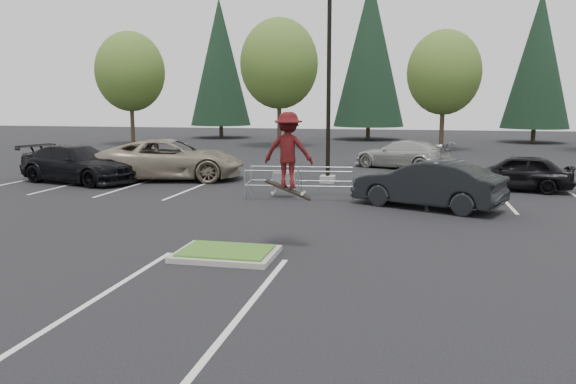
% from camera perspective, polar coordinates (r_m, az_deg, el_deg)
% --- Properties ---
extents(ground, '(120.00, 120.00, 0.00)m').
position_cam_1_polar(ground, '(12.66, -6.29, -6.53)').
color(ground, black).
rests_on(ground, ground).
extents(grass_median, '(2.20, 1.60, 0.16)m').
position_cam_1_polar(grass_median, '(12.64, -6.30, -6.19)').
color(grass_median, '#9D9992').
rests_on(grass_median, ground).
extents(stall_lines, '(22.62, 17.60, 0.01)m').
position_cam_1_polar(stall_lines, '(18.66, -4.31, -1.40)').
color(stall_lines, silver).
rests_on(stall_lines, ground).
extents(light_pole, '(0.70, 0.60, 10.12)m').
position_cam_1_polar(light_pole, '(23.82, 4.17, 11.88)').
color(light_pole, '#9D9992').
rests_on(light_pole, ground).
extents(decid_a, '(5.44, 5.44, 8.91)m').
position_cam_1_polar(decid_a, '(47.07, -15.72, 11.45)').
color(decid_a, '#38281C').
rests_on(decid_a, ground).
extents(decid_b, '(5.89, 5.89, 9.64)m').
position_cam_1_polar(decid_b, '(43.32, -0.91, 12.62)').
color(decid_b, '#38281C').
rests_on(decid_b, ground).
extents(decid_c, '(5.12, 5.12, 8.38)m').
position_cam_1_polar(decid_c, '(41.46, 15.55, 11.36)').
color(decid_c, '#38281C').
rests_on(decid_c, ground).
extents(conif_a, '(5.72, 5.72, 13.00)m').
position_cam_1_polar(conif_a, '(54.70, -6.93, 12.94)').
color(conif_a, '#38281C').
rests_on(conif_a, ground).
extents(conif_b, '(6.38, 6.38, 14.50)m').
position_cam_1_polar(conif_b, '(52.38, 8.31, 13.91)').
color(conif_b, '#38281C').
rests_on(conif_b, ground).
extents(conif_c, '(5.50, 5.50, 12.50)m').
position_cam_1_polar(conif_c, '(52.13, 24.09, 12.15)').
color(conif_c, '#38281C').
rests_on(conif_c, ground).
extents(cart_corral, '(3.95, 1.79, 1.08)m').
position_cam_1_polar(cart_corral, '(20.14, -0.02, 1.36)').
color(cart_corral, '#95989D').
rests_on(cart_corral, ground).
extents(skateboarder, '(1.13, 0.66, 2.03)m').
position_cam_1_polar(skateboarder, '(12.88, 0.04, 4.21)').
color(skateboarder, black).
rests_on(skateboarder, ground).
extents(car_l_tan, '(6.96, 4.32, 1.80)m').
position_cam_1_polar(car_l_tan, '(25.34, -12.02, 3.25)').
color(car_l_tan, gray).
rests_on(car_l_tan, ground).
extents(car_l_black, '(5.88, 3.58, 1.59)m').
position_cam_1_polar(car_l_black, '(25.58, -20.74, 2.69)').
color(car_l_black, black).
rests_on(car_l_black, ground).
extents(car_r_charc, '(5.03, 3.43, 1.57)m').
position_cam_1_polar(car_r_charc, '(18.73, 13.98, 0.81)').
color(car_r_charc, black).
rests_on(car_r_charc, ground).
extents(car_r_black, '(4.38, 2.38, 1.41)m').
position_cam_1_polar(car_r_black, '(23.55, 22.25, 1.87)').
color(car_r_black, black).
rests_on(car_r_black, ground).
extents(car_far_silver, '(5.42, 3.96, 1.46)m').
position_cam_1_polar(car_far_silver, '(29.66, 11.67, 3.77)').
color(car_far_silver, '#ADAEA8').
rests_on(car_far_silver, ground).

